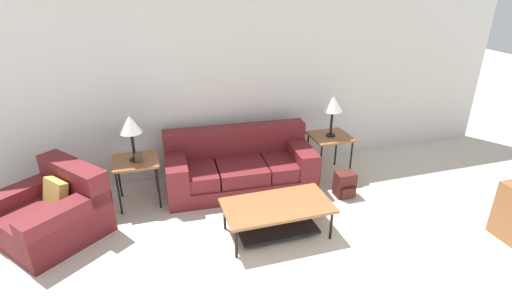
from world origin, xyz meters
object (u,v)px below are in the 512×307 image
(coffee_table, at_px, (277,212))
(side_table_left, at_px, (136,164))
(armchair, at_px, (53,213))
(table_lamp_right, at_px, (333,105))
(backpack, at_px, (345,185))
(couch, at_px, (240,168))
(side_table_right, at_px, (330,139))
(table_lamp_left, at_px, (130,126))

(coffee_table, xyz_separation_m, side_table_left, (-1.51, 1.22, 0.26))
(armchair, height_order, table_lamp_right, table_lamp_right)
(armchair, bearing_deg, backpack, -3.61)
(armchair, relative_size, backpack, 4.19)
(couch, distance_m, side_table_right, 1.42)
(armchair, bearing_deg, table_lamp_left, 23.46)
(side_table_right, bearing_deg, table_lamp_left, 180.00)
(side_table_right, bearing_deg, coffee_table, -136.26)
(couch, xyz_separation_m, side_table_right, (1.39, -0.02, 0.27))
(armchair, bearing_deg, couch, 10.75)
(backpack, bearing_deg, table_lamp_right, 83.76)
(side_table_right, bearing_deg, armchair, -173.54)
(side_table_right, height_order, table_lamp_right, table_lamp_right)
(couch, distance_m, armchair, 2.42)
(coffee_table, bearing_deg, table_lamp_left, 141.26)
(backpack, bearing_deg, side_table_left, 166.33)
(side_table_left, distance_m, table_lamp_left, 0.54)
(armchair, height_order, backpack, armchair)
(couch, xyz_separation_m, armchair, (-2.38, -0.45, -0.01))
(side_table_left, bearing_deg, table_lamp_right, 0.00)
(side_table_left, bearing_deg, table_lamp_left, 104.04)
(couch, bearing_deg, armchair, -169.25)
(side_table_left, distance_m, table_lamp_right, 2.84)
(armchair, distance_m, backpack, 3.70)
(couch, distance_m, table_lamp_left, 1.61)
(side_table_left, height_order, side_table_right, same)
(side_table_right, relative_size, table_lamp_right, 1.04)
(couch, relative_size, coffee_table, 1.68)
(armchair, relative_size, table_lamp_right, 2.42)
(coffee_table, bearing_deg, side_table_left, 141.26)
(table_lamp_left, height_order, table_lamp_right, same)
(armchair, xyz_separation_m, table_lamp_right, (3.77, 0.43, 0.82))
(coffee_table, relative_size, backpack, 3.60)
(side_table_right, bearing_deg, couch, 178.97)
(table_lamp_left, bearing_deg, side_table_right, -0.00)
(side_table_left, relative_size, side_table_right, 1.00)
(coffee_table, bearing_deg, backpack, 24.88)
(couch, xyz_separation_m, table_lamp_left, (-1.40, -0.02, 0.81))
(couch, bearing_deg, table_lamp_right, -1.03)
(coffee_table, relative_size, side_table_left, 1.99)
(side_table_right, relative_size, table_lamp_left, 1.04)
(coffee_table, xyz_separation_m, side_table_right, (1.27, 1.22, 0.26))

